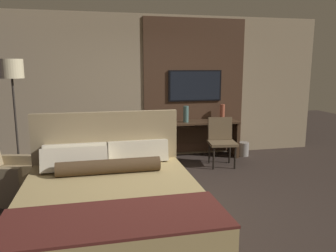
% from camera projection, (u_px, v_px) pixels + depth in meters
% --- Properties ---
extents(ground_plane, '(16.00, 16.00, 0.00)m').
position_uv_depth(ground_plane, '(182.00, 209.00, 4.23)').
color(ground_plane, '#332823').
extents(wall_back_tv_panel, '(7.20, 0.09, 2.80)m').
position_uv_depth(wall_back_tv_panel, '(154.00, 87.00, 6.49)').
color(wall_back_tv_panel, tan).
rests_on(wall_back_tv_panel, ground_plane).
extents(bed, '(1.88, 2.16, 1.23)m').
position_uv_depth(bed, '(111.00, 207.00, 3.48)').
color(bed, '#33281E').
rests_on(bed, ground_plane).
extents(desk, '(1.58, 0.52, 0.74)m').
position_uv_depth(desk, '(198.00, 133.00, 6.56)').
color(desk, '#422D1E').
rests_on(desk, ground_plane).
extents(tv, '(1.10, 0.04, 0.62)m').
position_uv_depth(tv, '(195.00, 86.00, 6.59)').
color(tv, black).
extents(desk_chair, '(0.54, 0.54, 0.88)m').
position_uv_depth(desk_chair, '(221.00, 137.00, 6.04)').
color(desk_chair, brown).
rests_on(desk_chair, ground_plane).
extents(armchair_by_window, '(0.83, 0.85, 0.76)m').
position_uv_depth(armchair_by_window, '(5.00, 180.00, 4.54)').
color(armchair_by_window, '#998460').
rests_on(armchair_by_window, ground_plane).
extents(floor_lamp, '(0.34, 0.34, 1.92)m').
position_uv_depth(floor_lamp, '(12.00, 80.00, 4.81)').
color(floor_lamp, '#282623').
rests_on(floor_lamp, ground_plane).
extents(vase_tall, '(0.09, 0.09, 0.31)m').
position_uv_depth(vase_tall, '(222.00, 112.00, 6.69)').
color(vase_tall, '#B2563D').
rests_on(vase_tall, desk).
extents(vase_short, '(0.10, 0.10, 0.32)m').
position_uv_depth(vase_short, '(186.00, 114.00, 6.35)').
color(vase_short, '#4C706B').
rests_on(vase_short, desk).
extents(book, '(0.22, 0.16, 0.03)m').
position_uv_depth(book, '(216.00, 120.00, 6.55)').
color(book, '#332D28').
rests_on(book, desk).
extents(waste_bin, '(0.22, 0.22, 0.28)m').
position_uv_depth(waste_bin, '(243.00, 149.00, 6.72)').
color(waste_bin, gray).
rests_on(waste_bin, ground_plane).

